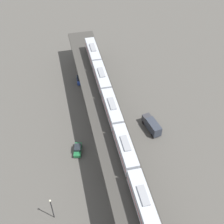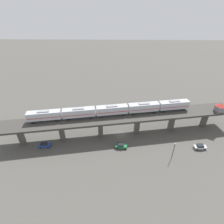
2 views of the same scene
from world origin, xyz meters
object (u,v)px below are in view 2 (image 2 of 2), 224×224
object	(u,v)px
subway_train	(112,110)
signal_hut	(220,108)
street_car_silver	(200,147)
street_lamp	(174,149)
street_car_blue	(44,145)
delivery_truck	(106,114)
street_car_green	(121,146)

from	to	relation	value
subway_train	signal_hut	xyz separation A→B (m)	(-3.64, 43.15, -0.74)
street_car_silver	street_lamp	distance (m)	13.04
street_car_blue	subway_train	bearing A→B (deg)	109.54
subway_train	delivery_truck	xyz separation A→B (m)	(-10.91, -3.13, -9.48)
subway_train	street_lamp	xyz separation A→B (m)	(13.54, 21.26, -7.13)
street_car_silver	delivery_truck	distance (m)	41.11
street_car_silver	street_lamp	bearing A→B (deg)	-67.72
street_car_blue	delivery_truck	size ratio (longest dim) A/B	0.60
signal_hut	delivery_truck	size ratio (longest dim) A/B	0.49
subway_train	delivery_truck	distance (m)	14.79
subway_train	street_car_blue	xyz separation A→B (m)	(8.97, -25.28, -10.30)
signal_hut	street_car_silver	world-z (taller)	signal_hut
street_car_green	street_car_blue	xyz separation A→B (m)	(0.05, -28.83, 0.00)
street_car_blue	street_lamp	size ratio (longest dim) A/B	0.65
delivery_truck	street_lamp	distance (m)	34.62
street_car_blue	street_car_green	bearing A→B (deg)	90.11
street_car_silver	street_car_blue	xyz separation A→B (m)	(0.23, -58.25, 0.00)
street_car_blue	street_car_silver	bearing A→B (deg)	90.22
street_car_green	street_car_silver	distance (m)	29.42
street_lamp	subway_train	bearing A→B (deg)	-122.50
delivery_truck	street_car_blue	bearing A→B (deg)	-48.09
signal_hut	street_car_silver	distance (m)	18.67
signal_hut	delivery_truck	world-z (taller)	signal_hut
street_car_green	street_car_blue	distance (m)	28.83
signal_hut	street_car_blue	size ratio (longest dim) A/B	0.82
street_lamp	street_car_green	bearing A→B (deg)	-104.63
subway_train	street_lamp	world-z (taller)	subway_train
subway_train	signal_hut	size ratio (longest dim) A/B	16.64
street_car_silver	street_lamp	xyz separation A→B (m)	(4.80, -11.70, 3.17)
subway_train	signal_hut	bearing A→B (deg)	94.82
street_car_green	delivery_truck	bearing A→B (deg)	-161.38
street_car_green	street_lamp	world-z (taller)	street_lamp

